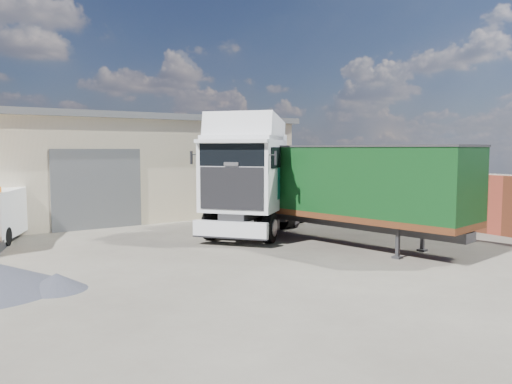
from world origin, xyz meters
TOP-DOWN VIEW (x-y plane):
  - ground at (0.00, 0.00)m, footprint 120.00×120.00m
  - brick_boundary_wall at (11.50, 6.00)m, footprint 0.35×26.00m
  - tractor_unit at (2.76, 4.72)m, footprint 7.50×6.85m
  - box_trailer at (4.59, 2.11)m, footprint 4.38×11.50m

SIDE VIEW (x-z plane):
  - ground at x=0.00m, z-range 0.00..0.00m
  - brick_boundary_wall at x=11.50m, z-range 0.00..2.50m
  - tractor_unit at x=2.76m, z-range -0.40..4.64m
  - box_trailer at x=4.59m, z-range 0.41..4.15m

